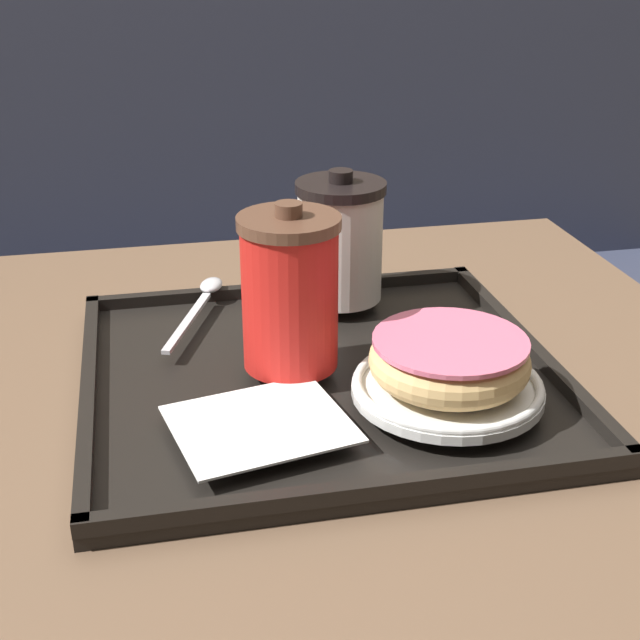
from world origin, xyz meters
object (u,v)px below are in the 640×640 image
at_px(coffee_cup_rear, 340,240).
at_px(spoon, 204,296).
at_px(donut_chocolate_glazed, 449,359).
at_px(coffee_cup_front, 289,290).

height_order(coffee_cup_rear, spoon, coffee_cup_rear).
relative_size(donut_chocolate_glazed, spoon, 0.80).
relative_size(coffee_cup_front, coffee_cup_rear, 1.10).
bearing_deg(spoon, coffee_cup_rear, -76.42).
height_order(coffee_cup_front, spoon, coffee_cup_front).
relative_size(coffee_cup_front, donut_chocolate_glazed, 1.12).
height_order(donut_chocolate_glazed, spoon, donut_chocolate_glazed).
xyz_separation_m(coffee_cup_front, coffee_cup_rear, (0.07, 0.13, -0.01)).
height_order(coffee_cup_rear, donut_chocolate_glazed, coffee_cup_rear).
bearing_deg(spoon, donut_chocolate_glazed, -121.77).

